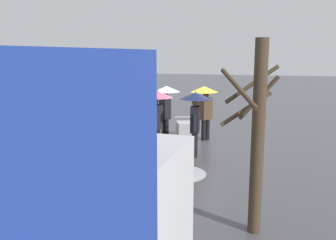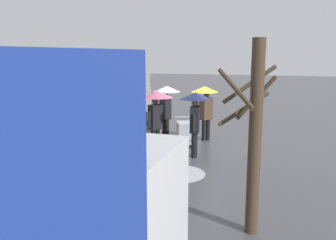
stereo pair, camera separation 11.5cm
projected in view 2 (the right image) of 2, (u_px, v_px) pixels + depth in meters
The scene contains 11 objects.
ground_plane at pixel (187, 142), 13.92m from camera, with size 90.00×90.00×0.00m, color #4C4C51.
slush_patch_near_cluster at pixel (109, 155), 12.10m from camera, with size 2.31×2.31×0.01m, color #ADAFB5.
slush_patch_under_van at pixel (176, 173), 10.29m from camera, with size 1.64×1.64×0.01m, color silver.
cargo_van_parked_right at pixel (110, 105), 15.59m from camera, with size 2.40×5.43×2.60m.
shopping_cart_vendor at pixel (184, 131), 13.28m from camera, with size 0.82×0.97×1.02m.
hand_dolly_boxes at pixel (155, 125), 13.64m from camera, with size 0.55×0.73×1.32m.
pedestrian_pink_side at pixel (205, 100), 13.97m from camera, with size 1.04×1.04×2.15m.
pedestrian_black_side at pixel (156, 107), 12.19m from camera, with size 1.04×1.04×2.15m.
pedestrian_white_side at pixel (166, 99), 14.10m from camera, with size 1.04×1.04×2.15m.
pedestrian_far_side at pixel (195, 109), 11.75m from camera, with size 1.04×1.04×2.15m.
bare_tree_near at pixel (254, 134), 6.64m from camera, with size 1.07×1.45×3.62m.
Camera 2 is at (-3.02, 13.21, 3.35)m, focal length 38.94 mm.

